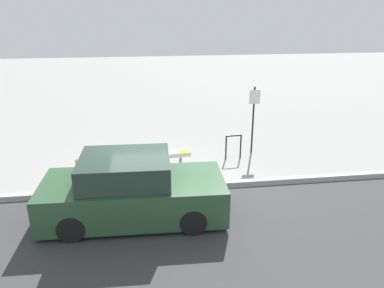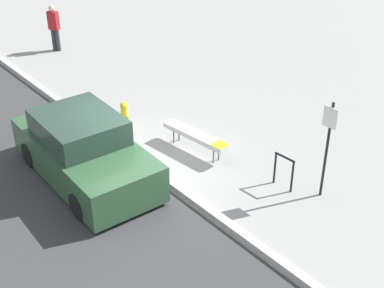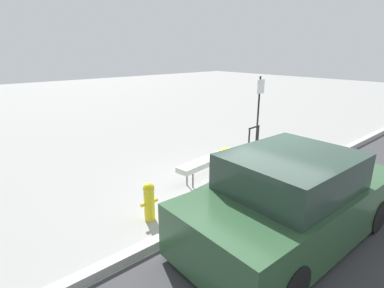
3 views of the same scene
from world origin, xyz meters
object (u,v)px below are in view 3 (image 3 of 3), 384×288
bench (209,161)px  bike_rack (254,136)px  parked_car_near (292,201)px  fire_hydrant (149,200)px  sign_post (259,104)px

bench → bike_rack: (2.49, 0.52, 0.05)m
bench → parked_car_near: (-0.75, -2.74, 0.24)m
fire_hydrant → bike_rack: bearing=14.3°
bench → fire_hydrant: bearing=-169.5°
bench → sign_post: 3.51m
bench → fire_hydrant: fire_hydrant is taller
bike_rack → parked_car_near: size_ratio=0.19×
bike_rack → fire_hydrant: size_ratio=1.08×
sign_post → bench: bearing=-163.7°
bench → parked_car_near: size_ratio=0.48×
parked_car_near → bike_rack: bearing=47.2°
bike_rack → parked_car_near: bearing=-134.7°
sign_post → fire_hydrant: (-5.49, -1.63, -0.98)m
bench → bike_rack: 2.55m
bike_rack → fire_hydrant: bike_rack is taller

